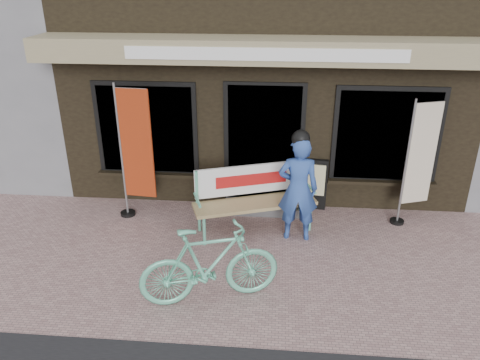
# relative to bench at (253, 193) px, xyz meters

# --- Properties ---
(ground) EXTENTS (70.00, 70.00, 0.00)m
(ground) POSITION_rel_bench_xyz_m (0.12, -1.17, -0.61)
(ground) COLOR #A6827F
(ground) RESTS_ON ground
(storefront) EXTENTS (7.00, 6.77, 6.00)m
(storefront) POSITION_rel_bench_xyz_m (0.12, 3.79, 2.38)
(storefront) COLOR black
(storefront) RESTS_ON ground
(bench) EXTENTS (1.98, 1.10, 1.04)m
(bench) POSITION_rel_bench_xyz_m (0.00, 0.00, 0.00)
(bench) COLOR #65C6A1
(bench) RESTS_ON ground
(person) EXTENTS (0.61, 0.40, 1.76)m
(person) POSITION_rel_bench_xyz_m (0.68, -0.25, 0.25)
(person) COLOR #2D4D9C
(person) RESTS_ON ground
(bicycle) EXTENTS (1.81, 1.00, 1.05)m
(bicycle) POSITION_rel_bench_xyz_m (-0.42, -1.86, -0.09)
(bicycle) COLOR #65C6A1
(bicycle) RESTS_ON ground
(nobori_red) EXTENTS (0.67, 0.27, 2.27)m
(nobori_red) POSITION_rel_bench_xyz_m (-1.93, 0.22, 0.56)
(nobori_red) COLOR gray
(nobori_red) RESTS_ON ground
(nobori_cream) EXTENTS (0.62, 0.32, 2.10)m
(nobori_cream) POSITION_rel_bench_xyz_m (2.57, 0.43, 0.47)
(nobori_cream) COLOR gray
(nobori_cream) RESTS_ON ground
(menu_stand) EXTENTS (0.46, 0.16, 0.92)m
(menu_stand) POSITION_rel_bench_xyz_m (0.99, 0.77, -0.14)
(menu_stand) COLOR black
(menu_stand) RESTS_ON ground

